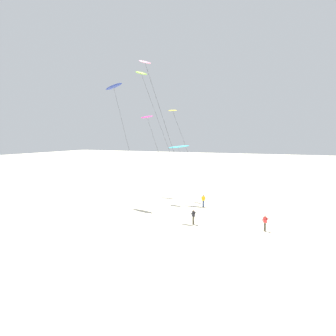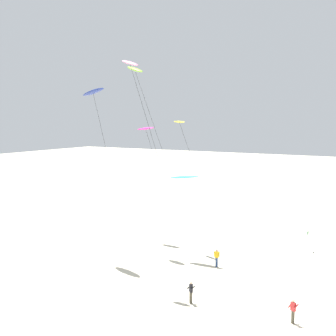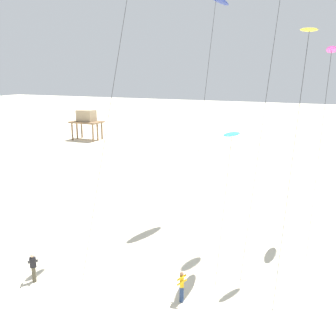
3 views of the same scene
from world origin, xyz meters
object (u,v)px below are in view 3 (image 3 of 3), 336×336
Objects in this scene: kite_flyer_furthest at (33,267)px; stilt_house at (86,119)px; kite_cyan at (232,135)px; kite_flyer_middle at (182,286)px; kite_magenta at (332,52)px; kite_yellow at (308,40)px.

kite_flyer_furthest is 44.11m from stilt_house.
kite_flyer_middle is (-1.23, -4.07, -7.04)m from kite_cyan.
kite_flyer_middle and kite_flyer_furthest have the same top height.
kite_cyan is at bearing 73.14° from kite_flyer_middle.
kite_magenta is 7.69× the size of kite_flyer_furthest.
kite_magenta is 17.15m from kite_flyer_middle.
stilt_house is at bearing 139.70° from kite_yellow.
kite_yellow is 14.19m from kite_flyer_middle.
kite_magenta is at bearing -34.25° from stilt_house.
kite_flyer_middle is 1.00× the size of kite_flyer_furthest.
kite_yellow reaches higher than kite_magenta.
kite_flyer_middle is at bearing -116.46° from kite_magenta.
kite_flyer_furthest is at bearing -149.41° from kite_cyan.
kite_magenta is at bearing 42.95° from kite_flyer_furthest.
kite_magenta is 22.06m from kite_flyer_furthest.
kite_yellow is 47.33m from stilt_house.
stilt_house is (-30.88, 36.24, 2.62)m from kite_flyer_middle.
kite_magenta is at bearing 58.77° from kite_cyan.
stilt_house is (-32.11, 32.17, -4.41)m from kite_cyan.
kite_yellow reaches higher than kite_cyan.
kite_yellow is 18.99m from kite_flyer_furthest.
kite_flyer_middle is (-5.66, -11.37, -11.52)m from kite_magenta.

